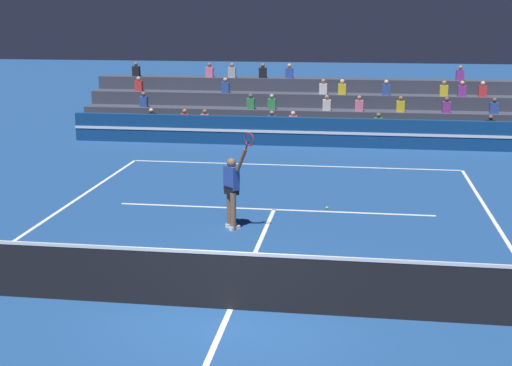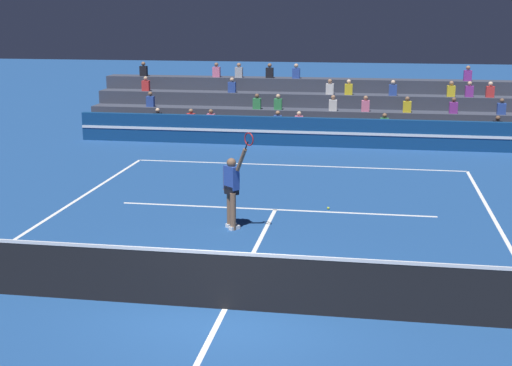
# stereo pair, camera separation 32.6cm
# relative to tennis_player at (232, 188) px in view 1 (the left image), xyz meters

# --- Properties ---
(ground_plane) EXTENTS (120.00, 120.00, 0.00)m
(ground_plane) POSITION_rel_tennis_player_xyz_m (0.79, -4.64, -0.99)
(ground_plane) COLOR navy
(court_lines) EXTENTS (11.10, 23.90, 0.01)m
(court_lines) POSITION_rel_tennis_player_xyz_m (0.79, -4.64, -0.98)
(court_lines) COLOR white
(court_lines) RESTS_ON ground
(tennis_net) EXTENTS (12.00, 0.10, 1.10)m
(tennis_net) POSITION_rel_tennis_player_xyz_m (0.79, -4.64, -0.44)
(tennis_net) COLOR black
(tennis_net) RESTS_ON ground
(sponsor_banner_wall) EXTENTS (18.00, 0.26, 1.10)m
(sponsor_banner_wall) POSITION_rel_tennis_player_xyz_m (0.79, 10.80, -0.44)
(sponsor_banner_wall) COLOR navy
(sponsor_banner_wall) RESTS_ON ground
(bleacher_stand) EXTENTS (18.72, 3.80, 2.83)m
(bleacher_stand) POSITION_rel_tennis_player_xyz_m (0.79, 13.97, -0.15)
(bleacher_stand) COLOR #383D4C
(bleacher_stand) RESTS_ON ground
(tennis_player) EXTENTS (0.89, 0.79, 2.45)m
(tennis_player) POSITION_rel_tennis_player_xyz_m (0.00, 0.00, 0.00)
(tennis_player) COLOR brown
(tennis_player) RESTS_ON ground
(tennis_ball) EXTENTS (0.07, 0.07, 0.07)m
(tennis_ball) POSITION_rel_tennis_player_xyz_m (2.15, 2.04, -0.95)
(tennis_ball) COLOR #C6DB33
(tennis_ball) RESTS_ON ground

